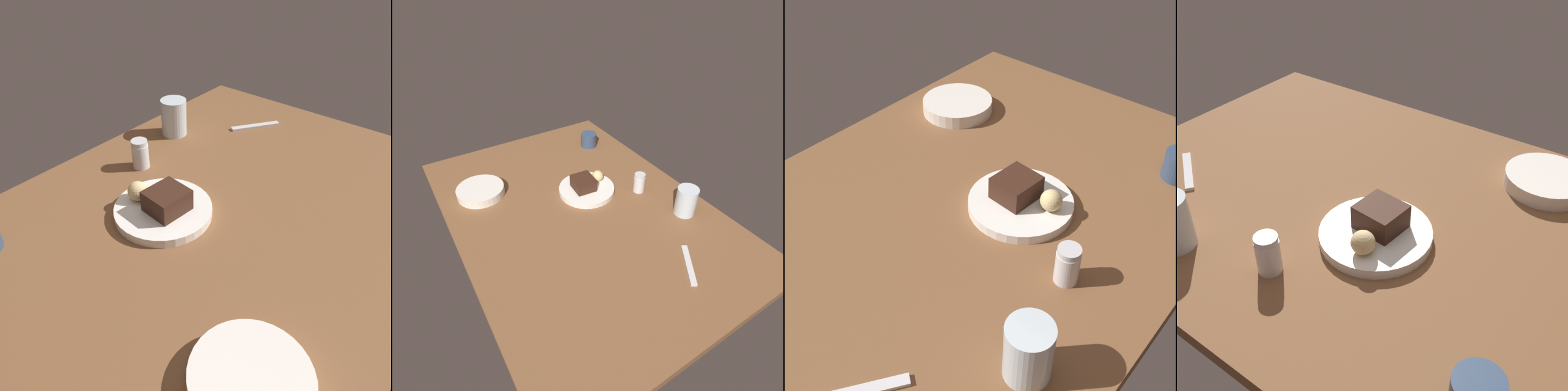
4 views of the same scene
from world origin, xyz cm
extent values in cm
cube|color=brown|center=(0.00, 0.00, 1.50)|extent=(120.00, 84.00, 3.00)
cylinder|color=white|center=(-7.20, 7.91, 4.00)|extent=(21.03, 21.03, 2.00)
cube|color=#381E14|center=(-7.34, 6.54, 7.40)|extent=(8.74, 8.14, 4.79)
sphere|color=#DBC184|center=(-8.74, 13.89, 7.17)|extent=(4.34, 4.34, 4.34)
cylinder|color=silver|center=(2.83, 25.09, 6.15)|extent=(4.28, 4.28, 6.30)
cylinder|color=silver|center=(2.83, 25.09, 9.90)|extent=(4.07, 4.07, 1.20)
cylinder|color=silver|center=(21.40, 30.44, 8.14)|extent=(7.24, 7.24, 10.28)
cylinder|color=white|center=(-26.83, -26.77, 4.61)|extent=(17.45, 17.45, 3.21)
cube|color=silver|center=(39.64, 14.25, 3.35)|extent=(13.38, 9.99, 0.70)
camera|label=1|loc=(-51.22, -37.17, 56.03)|focal=34.83mm
camera|label=2|loc=(78.07, -45.17, 79.09)|focal=30.24mm
camera|label=3|loc=(57.61, 52.22, 71.84)|focal=47.74mm
camera|label=4|loc=(-46.35, 63.24, 62.99)|focal=44.55mm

